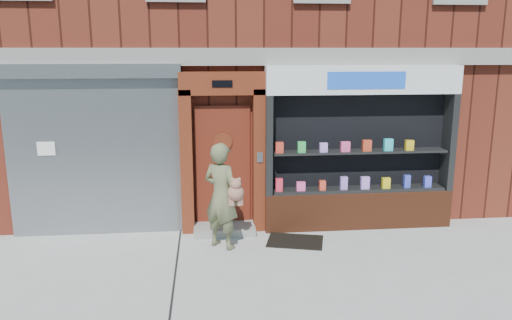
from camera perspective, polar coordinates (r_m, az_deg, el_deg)
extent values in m
plane|color=#9E9E99|center=(7.71, 2.62, -12.64)|extent=(80.00, 80.00, 0.00)
cube|color=#551D13|center=(12.96, -1.24, 15.75)|extent=(12.00, 8.00, 8.00)
cube|color=gray|center=(8.88, 0.97, 11.72)|extent=(12.00, 0.16, 0.30)
cube|color=gray|center=(9.24, -17.90, 0.21)|extent=(3.00, 0.10, 2.80)
cube|color=slate|center=(8.99, -18.63, 9.63)|extent=(3.10, 0.30, 0.24)
cube|color=white|center=(9.34, -22.86, 1.21)|extent=(0.30, 0.01, 0.24)
cube|color=#551D0E|center=(8.98, -7.93, -0.29)|extent=(0.22, 0.28, 2.60)
cube|color=#551D0E|center=(9.02, 0.34, -0.11)|extent=(0.22, 0.28, 2.60)
cube|color=#551D0E|center=(8.78, -3.92, 8.75)|extent=(1.50, 0.28, 0.40)
cube|color=black|center=(8.63, -3.88, 8.68)|extent=(0.35, 0.01, 0.12)
cube|color=#5A1C10|center=(9.11, -3.80, -0.66)|extent=(1.00, 0.06, 2.20)
cylinder|color=black|center=(8.98, -3.83, 2.08)|extent=(0.28, 0.02, 0.28)
cylinder|color=#551D0E|center=(8.97, -3.83, 2.06)|extent=(0.34, 0.02, 0.34)
cube|color=gray|center=(9.18, -3.64, -7.90)|extent=(1.10, 0.55, 0.15)
cube|color=slate|center=(8.86, 0.45, 0.31)|extent=(0.10, 0.02, 0.18)
cube|color=#622B17|center=(9.59, 11.48, -5.48)|extent=(3.50, 0.40, 0.70)
cube|color=black|center=(8.92, 1.41, 1.71)|extent=(0.12, 0.40, 1.80)
cube|color=black|center=(9.93, 21.16, 1.97)|extent=(0.12, 0.40, 1.80)
cube|color=black|center=(9.46, 11.48, 2.08)|extent=(3.30, 0.03, 1.80)
cube|color=black|center=(9.48, 11.58, -3.30)|extent=(3.20, 0.36, 0.06)
cube|color=black|center=(9.32, 11.77, 0.97)|extent=(3.20, 0.36, 0.04)
cube|color=white|center=(9.15, 12.14, 8.97)|extent=(3.50, 0.40, 0.50)
cube|color=blue|center=(8.95, 12.54, 8.88)|extent=(1.40, 0.01, 0.30)
cube|color=#EA2944|center=(9.04, 2.64, -2.86)|extent=(0.13, 0.09, 0.24)
cube|color=#F9539D|center=(9.11, 5.13, -3.01)|extent=(0.16, 0.09, 0.16)
cube|color=#E54028|center=(9.19, 7.59, -2.88)|extent=(0.11, 0.09, 0.18)
cube|color=#9D74D1|center=(9.29, 10.00, -2.61)|extent=(0.13, 0.09, 0.24)
cube|color=#B280E6|center=(9.40, 12.34, -2.56)|extent=(0.15, 0.09, 0.23)
cube|color=yellow|center=(9.54, 14.63, -2.56)|extent=(0.14, 0.09, 0.20)
cube|color=#3944C3|center=(9.68, 16.86, -2.35)|extent=(0.11, 0.09, 0.24)
cube|color=#444DEA|center=(9.84, 19.00, -2.35)|extent=(0.12, 0.09, 0.21)
cube|color=red|center=(8.88, 2.69, 1.43)|extent=(0.14, 0.09, 0.20)
cube|color=green|center=(8.95, 5.22, 1.48)|extent=(0.14, 0.09, 0.20)
cube|color=#C085F0|center=(9.03, 7.71, 1.43)|extent=(0.14, 0.09, 0.17)
cube|color=#E64C86|center=(9.13, 10.16, 1.52)|extent=(0.16, 0.09, 0.18)
cube|color=#C33D22|center=(9.25, 12.55, 1.62)|extent=(0.16, 0.09, 0.20)
cube|color=#27BCC7|center=(9.38, 14.87, 1.70)|extent=(0.16, 0.09, 0.22)
cube|color=gold|center=(9.53, 17.12, 1.63)|extent=(0.15, 0.09, 0.19)
imported|color=#606442|center=(8.32, -3.98, -4.11)|extent=(0.78, 0.74, 1.80)
sphere|color=#905B48|center=(8.17, -2.33, -3.75)|extent=(0.27, 0.27, 0.27)
sphere|color=#905B48|center=(8.08, -2.32, -2.74)|extent=(0.18, 0.18, 0.18)
sphere|color=#905B48|center=(8.06, -2.71, -2.26)|extent=(0.06, 0.06, 0.06)
sphere|color=#905B48|center=(8.06, -1.94, -2.24)|extent=(0.06, 0.06, 0.06)
cylinder|color=#905B48|center=(8.20, -2.95, -4.67)|extent=(0.06, 0.06, 0.16)
cylinder|color=#905B48|center=(8.21, -1.70, -4.64)|extent=(0.06, 0.06, 0.16)
cylinder|color=#905B48|center=(8.18, -2.69, -4.70)|extent=(0.06, 0.06, 0.16)
cylinder|color=#905B48|center=(8.19, -1.94, -4.68)|extent=(0.06, 0.06, 0.16)
cube|color=black|center=(8.82, 4.51, -9.23)|extent=(1.09, 0.89, 0.02)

